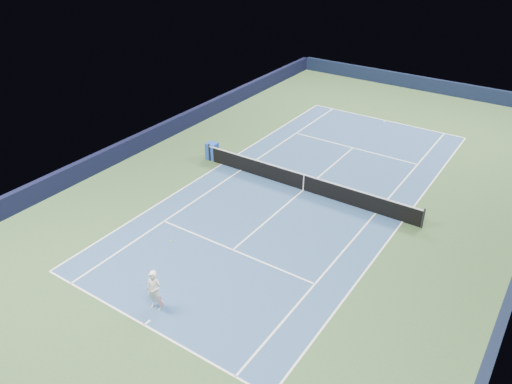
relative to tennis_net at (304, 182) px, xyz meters
The scene contains 18 objects.
ground 0.50m from the tennis_net, ahead, with size 40.00×40.00×0.00m, color #314D2A.
wall_far 19.83m from the tennis_net, 90.00° to the left, with size 22.00×0.35×1.10m, color black.
wall_left 10.83m from the tennis_net, behind, with size 0.35×40.00×1.10m, color black.
court_surface 0.50m from the tennis_net, ahead, with size 10.97×23.77×0.01m, color navy.
baseline_far 11.90m from the tennis_net, 90.00° to the left, with size 10.97×0.08×0.00m, color white.
baseline_near 11.90m from the tennis_net, 90.00° to the right, with size 10.97×0.08×0.00m, color white.
sideline_doubles_right 5.51m from the tennis_net, ahead, with size 0.08×23.77×0.00m, color white.
sideline_doubles_left 5.51m from the tennis_net, behind, with size 0.08×23.77×0.00m, color white.
sideline_singles_right 4.14m from the tennis_net, ahead, with size 0.08×23.77×0.00m, color white.
sideline_singles_left 4.14m from the tennis_net, behind, with size 0.08×23.77×0.00m, color white.
service_line_far 6.42m from the tennis_net, 90.00° to the left, with size 8.23×0.08×0.00m, color white.
service_line_near 6.42m from the tennis_net, 90.00° to the right, with size 8.23×0.08×0.00m, color white.
center_service_line 0.50m from the tennis_net, ahead, with size 0.08×12.80×0.00m, color white.
center_mark_far 11.75m from the tennis_net, 90.00° to the left, with size 0.08×0.30×0.00m, color white.
center_mark_near 11.75m from the tennis_net, 90.00° to the right, with size 0.08×0.30×0.00m, color white.
tennis_net is the anchor object (origin of this frame).
sponsor_cube 6.40m from the tennis_net, behind, with size 0.63×0.57×1.03m.
tennis_player 10.98m from the tennis_net, 91.26° to the right, with size 0.82×1.29×2.60m.
Camera 1 is at (10.80, -20.63, 13.37)m, focal length 35.00 mm.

